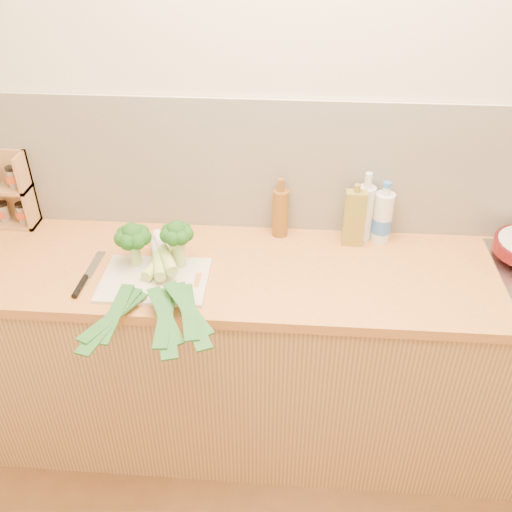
% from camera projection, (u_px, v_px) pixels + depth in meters
% --- Properties ---
extents(room_shell, '(3.50, 3.50, 3.50)m').
position_uv_depth(room_shell, '(302.00, 169.00, 2.20)').
color(room_shell, beige).
rests_on(room_shell, ground).
extents(counter, '(3.20, 0.62, 0.90)m').
position_uv_depth(counter, '(294.00, 357.00, 2.37)').
color(counter, tan).
rests_on(counter, ground).
extents(chopping_board, '(0.38, 0.29, 0.01)m').
position_uv_depth(chopping_board, '(155.00, 280.00, 2.05)').
color(chopping_board, beige).
rests_on(chopping_board, counter).
extents(broccoli_left, '(0.13, 0.13, 0.17)m').
position_uv_depth(broccoli_left, '(133.00, 237.00, 2.05)').
color(broccoli_left, '#A0C372').
rests_on(broccoli_left, chopping_board).
extents(broccoli_right, '(0.12, 0.12, 0.19)m').
position_uv_depth(broccoli_right, '(177.00, 236.00, 2.04)').
color(broccoli_right, '#A0C372').
rests_on(broccoli_right, chopping_board).
extents(leek_front, '(0.22, 0.65, 0.04)m').
position_uv_depth(leek_front, '(145.00, 278.00, 2.01)').
color(leek_front, white).
rests_on(leek_front, chopping_board).
extents(leek_mid, '(0.23, 0.65, 0.04)m').
position_uv_depth(leek_mid, '(160.00, 278.00, 1.98)').
color(leek_mid, white).
rests_on(leek_mid, chopping_board).
extents(leek_back, '(0.32, 0.64, 0.04)m').
position_uv_depth(leek_back, '(173.00, 272.00, 1.98)').
color(leek_back, white).
rests_on(leek_back, chopping_board).
extents(chefs_knife, '(0.04, 0.29, 0.02)m').
position_uv_depth(chefs_knife, '(84.00, 281.00, 2.04)').
color(chefs_knife, silver).
rests_on(chefs_knife, counter).
extents(spice_rack, '(0.27, 0.11, 0.32)m').
position_uv_depth(spice_rack, '(0.00, 193.00, 2.31)').
color(spice_rack, '#B57B4D').
rests_on(spice_rack, counter).
extents(oil_tin, '(0.08, 0.05, 0.26)m').
position_uv_depth(oil_tin, '(354.00, 218.00, 2.19)').
color(oil_tin, olive).
rests_on(oil_tin, counter).
extents(glass_bottle, '(0.07, 0.07, 0.29)m').
position_uv_depth(glass_bottle, '(364.00, 212.00, 2.22)').
color(glass_bottle, silver).
rests_on(glass_bottle, counter).
extents(amber_bottle, '(0.06, 0.06, 0.25)m').
position_uv_depth(amber_bottle, '(280.00, 212.00, 2.25)').
color(amber_bottle, brown).
rests_on(amber_bottle, counter).
extents(water_bottle, '(0.08, 0.08, 0.24)m').
position_uv_depth(water_bottle, '(382.00, 219.00, 2.22)').
color(water_bottle, silver).
rests_on(water_bottle, counter).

